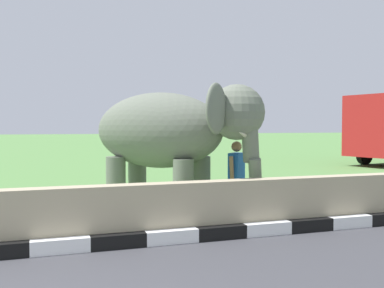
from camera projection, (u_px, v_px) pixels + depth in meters
name	position (u px, v px, depth m)	size (l,w,h in m)	color
barrier_parapet	(121.00, 214.00, 7.42)	(28.00, 0.36, 1.00)	tan
elephant	(173.00, 132.00, 9.77)	(3.86, 3.81, 2.86)	slate
person_handler	(236.00, 174.00, 9.69)	(0.55, 0.51, 1.66)	navy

